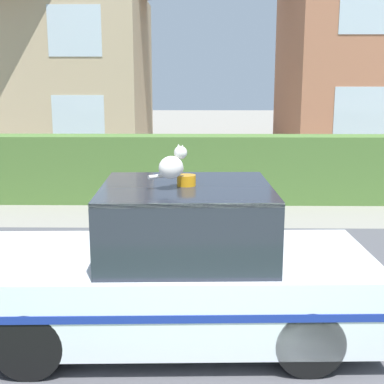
{
  "coord_description": "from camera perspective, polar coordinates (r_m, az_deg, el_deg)",
  "views": [
    {
      "loc": [
        -0.33,
        -1.9,
        2.51
      ],
      "look_at": [
        -0.41,
        4.87,
        1.05
      ],
      "focal_mm": 50.0,
      "sensor_mm": 36.0,
      "label": 1
    }
  ],
  "objects": [
    {
      "name": "road_strip",
      "position": [
        6.42,
        3.67,
        -10.81
      ],
      "size": [
        28.0,
        5.59,
        0.01
      ],
      "primitive_type": "cube",
      "color": "#4C4C51",
      "rests_on": "ground"
    },
    {
      "name": "police_car",
      "position": [
        5.18,
        -1.82,
        -8.4
      ],
      "size": [
        3.85,
        1.71,
        1.61
      ],
      "rotation": [
        0.0,
        0.0,
        3.17
      ],
      "color": "black",
      "rests_on": "road_strip"
    },
    {
      "name": "garden_hedge",
      "position": [
        10.85,
        -0.68,
        2.46
      ],
      "size": [
        13.93,
        0.66,
        1.36
      ],
      "primitive_type": "cube",
      "color": "#4C7233",
      "rests_on": "ground"
    },
    {
      "name": "cat",
      "position": [
        4.74,
        -2.05,
        2.91
      ],
      "size": [
        0.35,
        0.26,
        0.3
      ],
      "rotation": [
        0.0,
        0.0,
        0.59
      ],
      "color": "silver",
      "rests_on": "police_car"
    },
    {
      "name": "house_left",
      "position": [
        17.89,
        -16.33,
        15.2
      ],
      "size": [
        7.06,
        5.85,
        7.07
      ],
      "color": "tan",
      "rests_on": "ground"
    }
  ]
}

